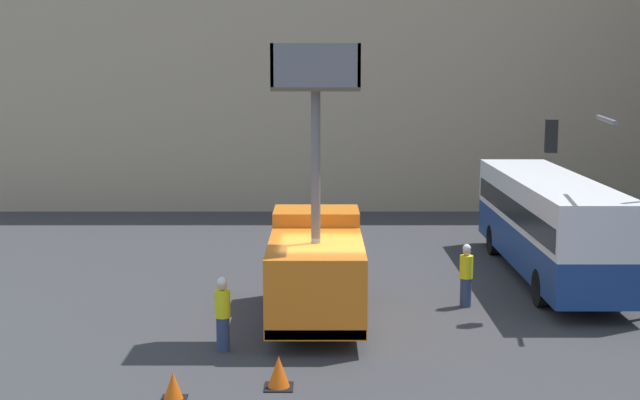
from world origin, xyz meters
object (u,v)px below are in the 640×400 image
traffic_cone_near_truck (177,387)px  road_worker_directing (470,276)px  utility_truck (320,264)px  city_bus (553,220)px  traffic_light_pole (622,178)px  road_worker_near_truck (227,314)px  traffic_cone_mid_road (282,373)px

traffic_cone_near_truck → road_worker_directing: bearing=45.0°
utility_truck → city_bus: utility_truck is taller
traffic_light_pole → road_worker_near_truck: traffic_light_pole is taller
utility_truck → road_worker_directing: utility_truck is taller
utility_truck → road_worker_near_truck: (-2.25, -2.50, -0.68)m
traffic_light_pole → city_bus: bearing=98.2°
utility_truck → road_worker_directing: size_ratio=4.05×
road_worker_directing → traffic_cone_near_truck: (-7.22, -7.23, -0.63)m
utility_truck → traffic_cone_near_truck: utility_truck is taller
traffic_light_pole → traffic_cone_near_truck: (-11.10, -6.25, -3.57)m
road_worker_directing → traffic_cone_near_truck: road_worker_directing is taller
traffic_light_pole → road_worker_directing: (-3.88, 0.98, -2.94)m
road_worker_near_truck → road_worker_directing: bearing=-5.3°
city_bus → traffic_cone_mid_road: size_ratio=16.15×
utility_truck → city_bus: 9.08m
traffic_cone_near_truck → traffic_cone_mid_road: bearing=18.4°
traffic_cone_near_truck → traffic_light_pole: bearing=29.4°
road_worker_near_truck → traffic_cone_near_truck: size_ratio=3.02×
utility_truck → traffic_light_pole: bearing=3.8°
utility_truck → traffic_cone_mid_road: bearing=-98.9°
traffic_cone_mid_road → traffic_light_pole: bearing=31.8°
city_bus → traffic_cone_near_truck: bearing=146.0°
traffic_cone_mid_road → city_bus: bearing=50.5°
city_bus → traffic_light_pole: size_ratio=2.00×
road_worker_directing → traffic_cone_mid_road: bearing=-130.4°
road_worker_directing → traffic_cone_mid_road: road_worker_directing is taller
traffic_light_pole → road_worker_directing: bearing=165.8°
city_bus → traffic_cone_mid_road: 13.15m
traffic_light_pole → traffic_cone_mid_road: 11.10m
city_bus → road_worker_directing: bearing=147.8°
road_worker_near_truck → traffic_cone_near_truck: (-0.68, -3.22, -0.64)m
utility_truck → traffic_light_pole: (8.17, 0.54, 2.25)m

